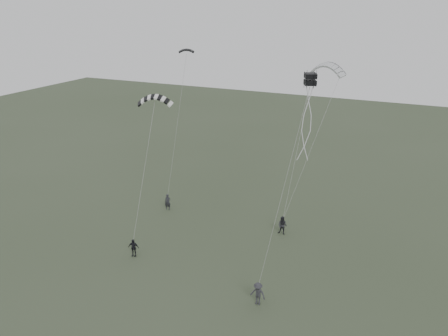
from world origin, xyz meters
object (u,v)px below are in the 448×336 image
at_px(flyer_right, 282,226).
at_px(kite_box, 310,79).
at_px(flyer_left, 168,202).
at_px(flyer_far, 258,294).
at_px(flyer_center, 133,248).
at_px(kite_dark_small, 186,50).
at_px(kite_striped, 154,97).
at_px(kite_pale_large, 327,65).

height_order(flyer_right, kite_box, kite_box).
xyz_separation_m(flyer_left, flyer_far, (13.23, -10.15, 0.03)).
distance_m(flyer_left, kite_box, 20.94).
distance_m(flyer_right, flyer_far, 10.13).
relative_size(flyer_center, kite_dark_small, 1.06).
distance_m(flyer_left, kite_dark_small, 14.82).
relative_size(flyer_right, kite_box, 2.26).
xyz_separation_m(flyer_left, kite_box, (14.69, -5.34, 13.94)).
bearing_deg(kite_dark_small, flyer_center, -110.70).
height_order(flyer_far, kite_striped, kite_striped).
bearing_deg(kite_pale_large, flyer_left, -137.41).
distance_m(flyer_center, kite_box, 19.24).
xyz_separation_m(flyer_right, kite_striped, (-10.77, -2.92, 11.19)).
bearing_deg(kite_pale_large, flyer_right, -85.84).
bearing_deg(kite_dark_small, flyer_left, -133.81).
relative_size(kite_pale_large, kite_striped, 1.17).
height_order(flyer_center, kite_box, kite_box).
bearing_deg(flyer_center, flyer_right, 24.10).
bearing_deg(kite_dark_small, kite_pale_large, -10.56).
bearing_deg(flyer_center, kite_box, -1.99).
bearing_deg(flyer_left, flyer_center, -97.34).
distance_m(flyer_center, kite_striped, 12.57).
relative_size(flyer_right, flyer_center, 1.12).
bearing_deg(flyer_far, flyer_right, 102.91).
height_order(flyer_right, kite_striped, kite_striped).
height_order(flyer_left, kite_box, kite_box).
bearing_deg(kite_box, kite_pale_large, 69.90).
distance_m(flyer_right, kite_dark_small, 18.37).
bearing_deg(flyer_right, flyer_center, -134.35).
height_order(kite_dark_small, kite_pale_large, kite_dark_small).
distance_m(kite_dark_small, kite_pale_large, 12.90).
xyz_separation_m(flyer_right, flyer_far, (1.33, -10.04, -0.01)).
bearing_deg(kite_box, flyer_left, 133.70).
bearing_deg(flyer_center, kite_dark_small, 78.47).
bearing_deg(flyer_left, kite_pale_large, 4.90).
height_order(flyer_far, kite_box, kite_box).
bearing_deg(kite_striped, flyer_center, -103.15).
xyz_separation_m(flyer_left, kite_striped, (1.13, -3.02, 11.22)).
height_order(flyer_left, kite_striped, kite_striped).
xyz_separation_m(flyer_left, kite_pale_large, (13.44, 6.18, 13.41)).
relative_size(kite_dark_small, kite_pale_large, 0.42).
relative_size(flyer_center, kite_pale_large, 0.45).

